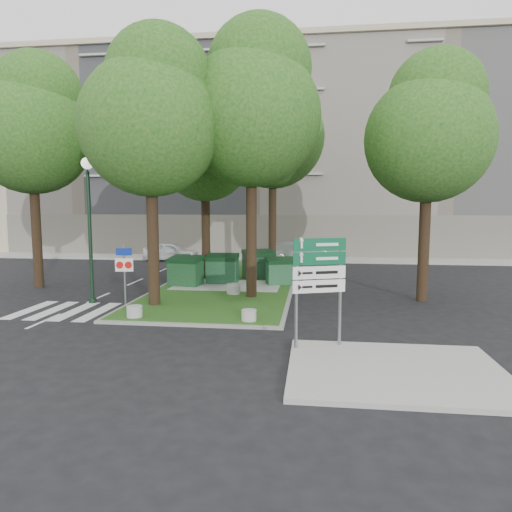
% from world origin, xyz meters
% --- Properties ---
extents(ground, '(120.00, 120.00, 0.00)m').
position_xyz_m(ground, '(0.00, 0.00, 0.00)').
color(ground, black).
rests_on(ground, ground).
extents(median_island, '(6.00, 16.00, 0.12)m').
position_xyz_m(median_island, '(0.50, 8.00, 0.06)').
color(median_island, '#214D16').
rests_on(median_island, ground).
extents(median_kerb, '(6.30, 16.30, 0.10)m').
position_xyz_m(median_kerb, '(0.50, 8.00, 0.05)').
color(median_kerb, gray).
rests_on(median_kerb, ground).
extents(sidewalk_corner, '(5.00, 4.00, 0.12)m').
position_xyz_m(sidewalk_corner, '(6.50, -3.50, 0.06)').
color(sidewalk_corner, '#999993').
rests_on(sidewalk_corner, ground).
extents(building_sidewalk, '(42.00, 3.00, 0.12)m').
position_xyz_m(building_sidewalk, '(0.00, 18.50, 0.06)').
color(building_sidewalk, '#999993').
rests_on(building_sidewalk, ground).
extents(zebra_crossing, '(5.00, 3.00, 0.01)m').
position_xyz_m(zebra_crossing, '(-3.75, 1.50, 0.01)').
color(zebra_crossing, silver).
rests_on(zebra_crossing, ground).
extents(apartment_building, '(41.00, 12.00, 16.00)m').
position_xyz_m(apartment_building, '(0.00, 26.00, 8.00)').
color(apartment_building, tan).
rests_on(apartment_building, ground).
extents(tree_median_near_left, '(5.20, 5.20, 10.53)m').
position_xyz_m(tree_median_near_left, '(-1.41, 2.56, 7.32)').
color(tree_median_near_left, black).
rests_on(tree_median_near_left, ground).
extents(tree_median_near_right, '(5.60, 5.60, 11.46)m').
position_xyz_m(tree_median_near_right, '(2.09, 4.56, 7.99)').
color(tree_median_near_right, black).
rests_on(tree_median_near_right, ground).
extents(tree_median_mid, '(4.80, 4.80, 9.99)m').
position_xyz_m(tree_median_mid, '(-0.91, 9.06, 6.98)').
color(tree_median_mid, black).
rests_on(tree_median_mid, ground).
extents(tree_median_far, '(5.80, 5.80, 11.93)m').
position_xyz_m(tree_median_far, '(2.29, 12.06, 8.32)').
color(tree_median_far, black).
rests_on(tree_median_far, ground).
extents(tree_street_left, '(5.40, 5.40, 11.00)m').
position_xyz_m(tree_street_left, '(-8.41, 6.06, 7.65)').
color(tree_street_left, black).
rests_on(tree_street_left, ground).
extents(tree_street_right, '(5.00, 5.00, 10.06)m').
position_xyz_m(tree_street_right, '(9.09, 5.06, 6.98)').
color(tree_street_right, black).
rests_on(tree_street_right, ground).
extents(dumpster_a, '(1.68, 1.31, 1.42)m').
position_xyz_m(dumpster_a, '(-1.48, 6.78, 0.80)').
color(dumpster_a, '#0F3818').
rests_on(dumpster_a, median_island).
extents(dumpster_b, '(1.56, 1.11, 1.43)m').
position_xyz_m(dumpster_b, '(0.12, 7.70, 0.81)').
color(dumpster_b, '#123E21').
rests_on(dumpster_b, median_island).
extents(dumpster_c, '(1.90, 1.62, 1.49)m').
position_xyz_m(dumpster_c, '(1.72, 9.26, 0.84)').
color(dumpster_c, '#0F321A').
rests_on(dumpster_c, median_island).
extents(dumpster_d, '(1.60, 1.31, 1.29)m').
position_xyz_m(dumpster_d, '(3.00, 7.73, 0.74)').
color(dumpster_d, '#164726').
rests_on(dumpster_d, median_island).
extents(bollard_left, '(0.53, 0.53, 0.38)m').
position_xyz_m(bollard_left, '(-1.49, 0.50, 0.31)').
color(bollard_left, '#A8A9A4').
rests_on(bollard_left, median_island).
extents(bollard_right, '(0.50, 0.50, 0.36)m').
position_xyz_m(bollard_right, '(2.46, 0.50, 0.30)').
color(bollard_right, '#ACACA6').
rests_on(bollard_right, median_island).
extents(bollard_mid, '(0.59, 0.59, 0.42)m').
position_xyz_m(bollard_mid, '(1.15, 5.00, 0.33)').
color(bollard_mid, '#9C9D98').
rests_on(bollard_mid, median_island).
extents(litter_bin, '(0.37, 0.37, 0.65)m').
position_xyz_m(litter_bin, '(3.20, 9.54, 0.45)').
color(litter_bin, gold).
rests_on(litter_bin, median_island).
extents(street_lamp, '(0.46, 0.46, 5.77)m').
position_xyz_m(street_lamp, '(-4.26, 2.97, 3.63)').
color(street_lamp, black).
rests_on(street_lamp, ground).
extents(traffic_sign_pole, '(0.71, 0.14, 2.37)m').
position_xyz_m(traffic_sign_pole, '(-2.88, 3.00, 1.52)').
color(traffic_sign_pole, slate).
rests_on(traffic_sign_pole, ground).
extents(directional_sign, '(1.40, 0.53, 2.93)m').
position_xyz_m(directional_sign, '(4.70, -2.00, 2.07)').
color(directional_sign, slate).
rests_on(directional_sign, sidewalk_corner).
extents(car_white, '(3.94, 1.73, 1.32)m').
position_xyz_m(car_white, '(-5.42, 16.91, 0.66)').
color(car_white, silver).
rests_on(car_white, ground).
extents(car_silver, '(4.27, 1.85, 1.37)m').
position_xyz_m(car_silver, '(3.50, 17.68, 0.68)').
color(car_silver, gray).
rests_on(car_silver, ground).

